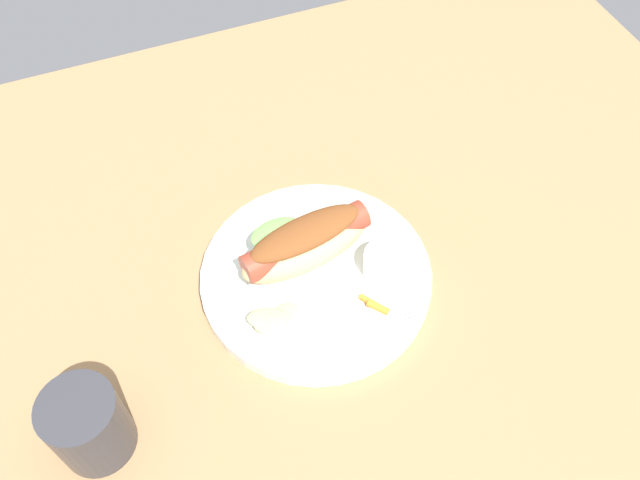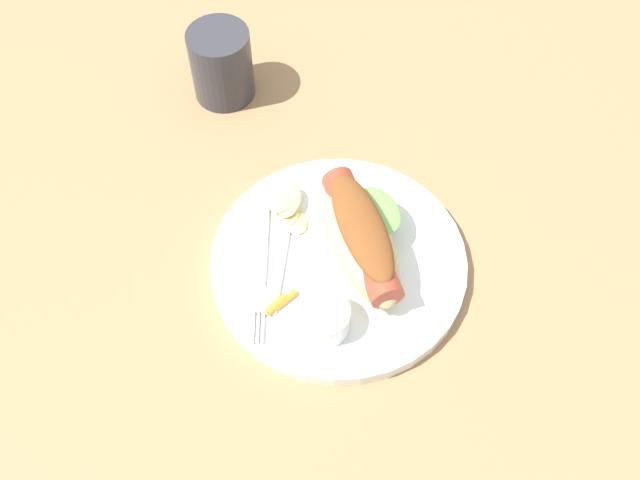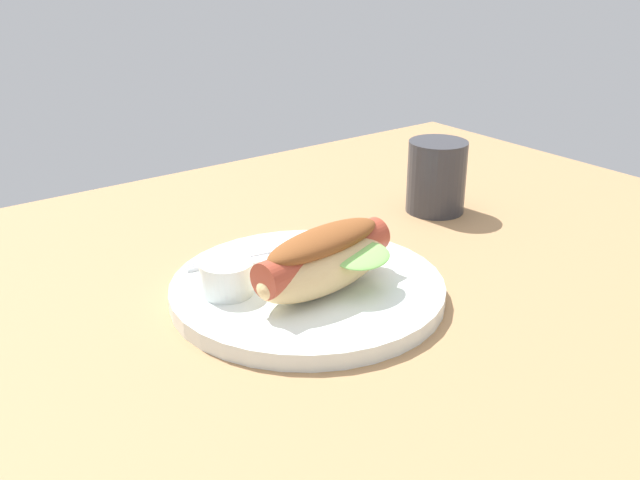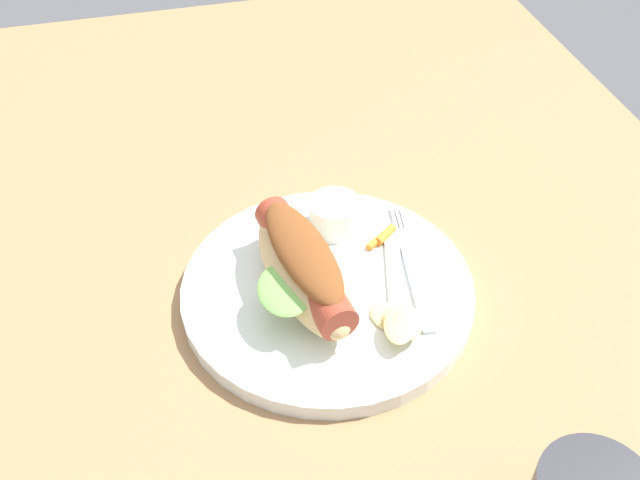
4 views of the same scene
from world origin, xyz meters
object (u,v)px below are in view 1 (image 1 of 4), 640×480
(chips_pile, at_px, (274,319))
(hot_dog, at_px, (306,245))
(plate, at_px, (316,277))
(carrot_garnish, at_px, (376,306))
(drinking_cup, at_px, (88,425))
(knife, at_px, (327,318))
(fork, at_px, (343,330))
(sauce_ramekin, at_px, (385,263))

(chips_pile, bearing_deg, hot_dog, 45.73)
(plate, relative_size, carrot_garnish, 7.47)
(plate, height_order, drinking_cup, drinking_cup)
(knife, relative_size, drinking_cup, 1.48)
(knife, bearing_deg, fork, -48.12)
(sauce_ramekin, xyz_separation_m, fork, (-0.07, -0.05, -0.01))
(knife, bearing_deg, chips_pile, 178.57)
(sauce_ramekin, bearing_deg, carrot_garnish, -125.32)
(chips_pile, distance_m, drinking_cup, 0.21)
(sauce_ramekin, xyz_separation_m, chips_pile, (-0.14, -0.02, -0.01))
(fork, distance_m, chips_pile, 0.07)
(plate, xyz_separation_m, knife, (-0.01, -0.06, 0.01))
(knife, relative_size, carrot_garnish, 3.78)
(carrot_garnish, bearing_deg, knife, 173.32)
(carrot_garnish, relative_size, drinking_cup, 0.39)
(knife, bearing_deg, hot_dog, 100.34)
(chips_pile, distance_m, carrot_garnish, 0.11)
(hot_dog, xyz_separation_m, fork, (0.00, -0.10, -0.03))
(fork, height_order, chips_pile, chips_pile)
(fork, height_order, knife, same)
(fork, bearing_deg, carrot_garnish, 25.16)
(knife, relative_size, chips_pile, 2.05)
(hot_dog, xyz_separation_m, carrot_garnish, (0.05, -0.08, -0.03))
(knife, xyz_separation_m, carrot_garnish, (0.05, -0.01, 0.00))
(plate, xyz_separation_m, chips_pile, (-0.06, -0.04, 0.02))
(hot_dog, bearing_deg, plate, -88.69)
(plate, bearing_deg, drinking_cup, -160.23)
(fork, relative_size, drinking_cup, 1.79)
(sauce_ramekin, distance_m, fork, 0.09)
(sauce_ramekin, xyz_separation_m, knife, (-0.08, -0.03, -0.01))
(chips_pile, bearing_deg, plate, 33.82)
(hot_dog, xyz_separation_m, drinking_cup, (-0.26, -0.11, -0.00))
(knife, bearing_deg, plate, 95.34)
(sauce_ramekin, height_order, drinking_cup, drinking_cup)
(plate, xyz_separation_m, sauce_ramekin, (0.07, -0.03, 0.02))
(drinking_cup, bearing_deg, hot_dog, 23.65)
(plate, height_order, chips_pile, chips_pile)
(drinking_cup, bearing_deg, sauce_ramekin, 11.63)
(sauce_ramekin, height_order, fork, sauce_ramekin)
(plate, bearing_deg, sauce_ramekin, -19.69)
(knife, bearing_deg, carrot_garnish, 8.51)
(fork, xyz_separation_m, chips_pile, (-0.06, 0.04, 0.01))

